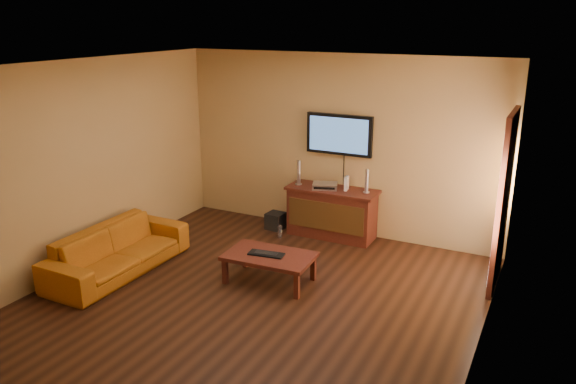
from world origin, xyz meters
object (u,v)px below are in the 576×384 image
Objects in this scene: bottle at (280,231)px; sofa at (117,243)px; television at (339,135)px; coffee_table at (269,258)px; subwoofer at (276,221)px; speaker_left at (299,174)px; speaker_right at (367,182)px; av_receiver at (325,186)px; game_console at (347,183)px; media_console at (332,212)px; keyboard at (266,254)px.

sofa is at bearing -124.18° from bottle.
television is 0.91× the size of coffee_table.
subwoofer is at bearing 127.85° from bottle.
sofa is (-1.91, -0.61, 0.07)m from coffee_table.
speaker_left reaches higher than speaker_right.
av_receiver reaches higher than sofa.
speaker_left is (-0.54, -0.25, -0.60)m from television.
game_console is (0.75, 0.06, -0.07)m from speaker_left.
speaker_left reaches higher than media_console.
subwoofer is (1.12, 2.27, -0.26)m from sofa.
bottle is at bearing 111.03° from keyboard.
av_receiver reaches higher than keyboard.
television is 3.48m from sofa.
bottle is (-0.13, -0.37, -0.83)m from speaker_left.
speaker_left reaches higher than subwoofer.
keyboard is at bearing -141.54° from coffee_table.
media_console is at bearing -175.22° from speaker_right.
sofa is 1.97m from keyboard.
television is 2.32m from keyboard.
speaker_left is at bearing 177.21° from game_console.
bottle is at bearing -149.29° from media_console.
speaker_left is 0.81× the size of keyboard.
subwoofer is at bearing 179.75° from game_console.
media_console is at bearing 11.26° from subwoofer.
television is 2.72× the size of speaker_left.
media_console is 2.94× the size of keyboard.
television is 1.70m from bottle.
media_console is 0.77m from speaker_left.
speaker_left reaches higher than game_console.
keyboard is at bearing -61.15° from subwoofer.
sofa is (-2.02, -2.60, -1.14)m from television.
subwoofer is at bearing -173.96° from speaker_right.
keyboard is (0.77, -1.69, 0.25)m from subwoofer.
keyboard reaches higher than coffee_table.
subwoofer is (-0.36, -0.08, -0.79)m from speaker_left.
speaker_right is 1.72× the size of game_console.
coffee_table is 3.21× the size of speaker_right.
av_receiver is at bearing -112.37° from television.
speaker_right is 0.75× the size of keyboard.
av_receiver is (0.44, -0.01, -0.13)m from speaker_left.
speaker_left reaches higher than bottle.
speaker_left is 1.07× the size of speaker_right.
media_console is 1.17m from television.
sofa is at bearing -122.11° from speaker_left.
speaker_left is at bearing -31.57° from sofa.
media_console is at bearing -178.34° from game_console.
bottle is (-1.19, -0.44, -0.82)m from speaker_right.
speaker_right is 1.62m from subwoofer.
av_receiver is (-0.10, -0.25, -0.74)m from television.
speaker_left is at bearing -177.07° from media_console.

